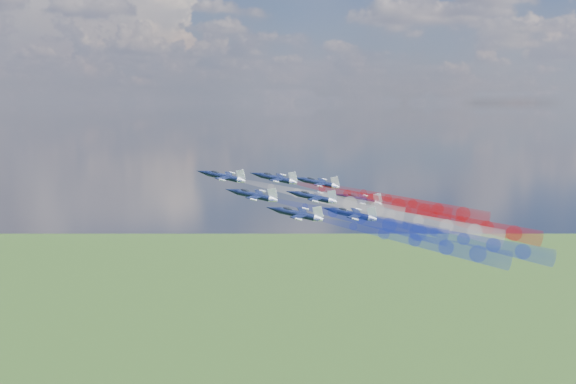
{
  "coord_description": "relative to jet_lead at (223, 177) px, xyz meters",
  "views": [
    {
      "loc": [
        -45.16,
        -152.65,
        186.91
      ],
      "look_at": [
        -16.2,
        20.42,
        164.4
      ],
      "focal_mm": 43.31,
      "sensor_mm": 36.0,
      "label": 1
    }
  ],
  "objects": [
    {
      "name": "trail_inner_right",
      "position": [
        39.37,
        -3.53,
        -6.38
      ],
      "size": [
        40.79,
        17.82,
        12.73
      ],
      "primitive_type": null,
      "rotation": [
        0.19,
        -0.07,
        1.23
      ],
      "color": "red"
    },
    {
      "name": "trail_rear_right",
      "position": [
        60.93,
        -10.96,
        -11.72
      ],
      "size": [
        40.79,
        17.82,
        12.73
      ],
      "primitive_type": null,
      "rotation": [
        0.19,
        -0.07,
        1.23
      ],
      "color": "red"
    },
    {
      "name": "trail_lead",
      "position": [
        24.86,
        -8.36,
        -5.14
      ],
      "size": [
        40.79,
        17.82,
        12.73
      ],
      "primitive_type": null,
      "rotation": [
        0.19,
        -0.07,
        1.23
      ],
      "color": "white"
    },
    {
      "name": "trail_inner_left",
      "position": [
        31.36,
        -20.89,
        -8.57
      ],
      "size": [
        40.79,
        17.82,
        12.73
      ],
      "primitive_type": null,
      "rotation": [
        0.19,
        -0.07,
        1.23
      ],
      "color": "#172AC9"
    },
    {
      "name": "trail_center_third",
      "position": [
        46.91,
        -17.96,
        -9.76
      ],
      "size": [
        40.79,
        17.82,
        12.73
      ],
      "primitive_type": null,
      "rotation": [
        0.19,
        -0.07,
        1.23
      ],
      "color": "white"
    },
    {
      "name": "jet_outer_left",
      "position": [
        14.56,
        -27.79,
        -5.85
      ],
      "size": [
        16.78,
        14.92,
        6.94
      ],
      "primitive_type": null,
      "rotation": [
        0.19,
        -0.07,
        1.23
      ],
      "color": "black"
    },
    {
      "name": "trail_rear_left",
      "position": [
        54.23,
        -28.44,
        -12.66
      ],
      "size": [
        40.79,
        17.82,
        12.73
      ],
      "primitive_type": null,
      "rotation": [
        0.19,
        -0.07,
        1.23
      ],
      "color": "#172AC9"
    },
    {
      "name": "trail_outer_left",
      "position": [
        39.42,
        -36.15,
        -10.99
      ],
      "size": [
        40.79,
        17.82,
        12.73
      ],
      "primitive_type": null,
      "rotation": [
        0.19,
        -0.07,
        1.23
      ],
      "color": "#172AC9"
    },
    {
      "name": "jet_inner_left",
      "position": [
        6.5,
        -12.53,
        -3.43
      ],
      "size": [
        16.78,
        14.92,
        6.94
      ],
      "primitive_type": null,
      "rotation": [
        0.19,
        -0.07,
        1.23
      ],
      "color": "black"
    },
    {
      "name": "trail_outer_right",
      "position": [
        52.12,
        0.9,
        -8.37
      ],
      "size": [
        40.79,
        17.82,
        12.73
      ],
      "primitive_type": null,
      "rotation": [
        0.19,
        -0.07,
        1.23
      ],
      "color": "red"
    },
    {
      "name": "jet_center_third",
      "position": [
        22.05,
        -9.6,
        -4.62
      ],
      "size": [
        16.78,
        14.92,
        6.94
      ],
      "primitive_type": null,
      "rotation": [
        0.19,
        -0.07,
        1.23
      ],
      "color": "black"
    },
    {
      "name": "jet_lead",
      "position": [
        0.0,
        0.0,
        0.0
      ],
      "size": [
        16.78,
        14.92,
        6.94
      ],
      "primitive_type": null,
      "rotation": [
        0.19,
        -0.07,
        1.23
      ],
      "color": "black"
    },
    {
      "name": "jet_rear_left",
      "position": [
        29.37,
        -20.08,
        -7.53
      ],
      "size": [
        16.78,
        14.92,
        6.94
      ],
      "primitive_type": null,
      "rotation": [
        0.19,
        -0.07,
        1.23
      ],
      "color": "black"
    },
    {
      "name": "jet_inner_right",
      "position": [
        14.51,
        4.83,
        -1.24
      ],
      "size": [
        16.78,
        14.92,
        6.94
      ],
      "primitive_type": null,
      "rotation": [
        0.19,
        -0.07,
        1.23
      ],
      "color": "black"
    },
    {
      "name": "jet_rear_right",
      "position": [
        36.07,
        -2.6,
        -6.58
      ],
      "size": [
        16.78,
        14.92,
        6.94
      ],
      "primitive_type": null,
      "rotation": [
        0.19,
        -0.07,
        1.23
      ],
      "color": "black"
    },
    {
      "name": "jet_outer_right",
      "position": [
        27.26,
        9.26,
        -3.23
      ],
      "size": [
        16.78,
        14.92,
        6.94
      ],
      "primitive_type": null,
      "rotation": [
        0.19,
        -0.07,
        1.23
      ],
      "color": "black"
    }
  ]
}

